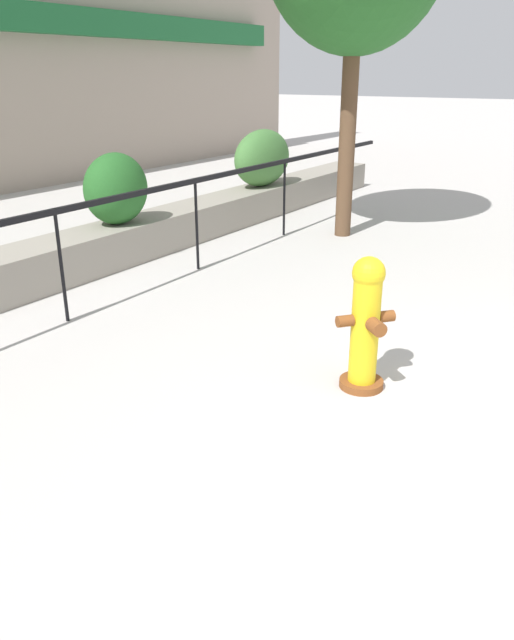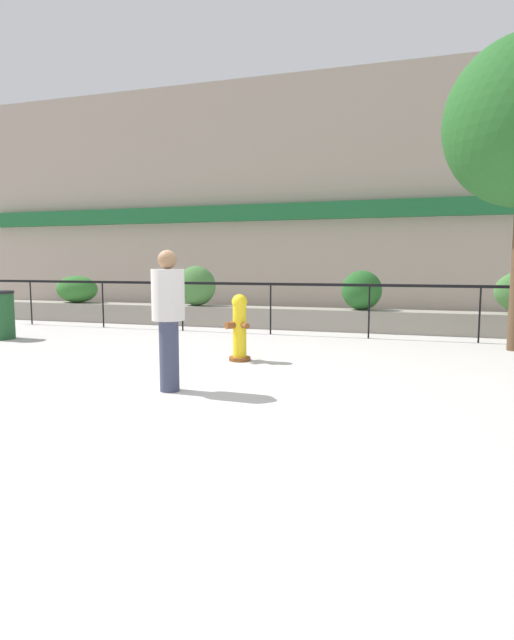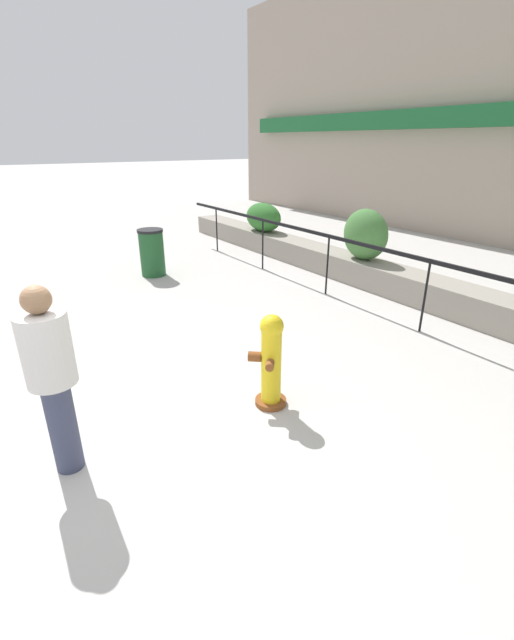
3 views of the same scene
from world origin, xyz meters
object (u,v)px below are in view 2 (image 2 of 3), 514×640
fire_hydrant (239,327)px  pedestrian (168,311)px  trash_bin (1,315)px  hedge_bush_0 (77,289)px  hedge_bush_2 (362,290)px  hedge_bush_1 (196,286)px

fire_hydrant → pedestrian: pedestrian is taller
trash_bin → fire_hydrant: bearing=-8.3°
hedge_bush_0 → pedestrian: bearing=-46.6°
hedge_bush_0 → pedestrian: size_ratio=0.72×
trash_bin → hedge_bush_0: bearing=100.6°
hedge_bush_2 → fire_hydrant: size_ratio=0.85×
hedge_bush_0 → fire_hydrant: 7.45m
hedge_bush_0 → trash_bin: hedge_bush_0 is taller
hedge_bush_1 → pedestrian: bearing=-69.4°
hedge_bush_2 → hedge_bush_0: bearing=180.0°
hedge_bush_1 → fire_hydrant: size_ratio=0.95×
hedge_bush_0 → trash_bin: bearing=-79.4°
hedge_bush_2 → pedestrian: bearing=-105.8°
hedge_bush_2 → fire_hydrant: hedge_bush_2 is taller
trash_bin → hedge_bush_1: bearing=49.0°
hedge_bush_0 → hedge_bush_1: bearing=0.0°
fire_hydrant → trash_bin: 5.58m
hedge_bush_0 → hedge_bush_1: hedge_bush_1 is taller
hedge_bush_0 → hedge_bush_1: size_ratio=1.21×
hedge_bush_0 → hedge_bush_1: 3.58m
hedge_bush_2 → pedestrian: size_ratio=0.53×
pedestrian → trash_bin: (-5.31, 2.90, -0.48)m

